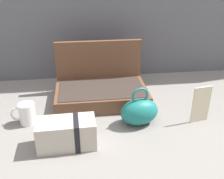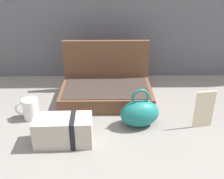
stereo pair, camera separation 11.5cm
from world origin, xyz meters
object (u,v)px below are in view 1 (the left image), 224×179
(teal_pouch_handbag, at_px, (139,111))
(info_card_left, at_px, (201,104))
(coffee_mug, at_px, (27,114))
(cream_toiletry_bag, at_px, (67,133))
(open_suitcase, at_px, (101,88))

(teal_pouch_handbag, relative_size, info_card_left, 1.09)
(coffee_mug, height_order, info_card_left, info_card_left)
(coffee_mug, relative_size, info_card_left, 0.64)
(cream_toiletry_bag, bearing_deg, info_card_left, 10.16)
(teal_pouch_handbag, xyz_separation_m, info_card_left, (0.28, -0.01, 0.02))
(open_suitcase, xyz_separation_m, teal_pouch_handbag, (0.15, -0.27, 0.00))
(open_suitcase, relative_size, info_card_left, 2.69)
(cream_toiletry_bag, relative_size, info_card_left, 1.34)
(info_card_left, bearing_deg, teal_pouch_handbag, 168.12)
(open_suitcase, relative_size, cream_toiletry_bag, 2.01)
(teal_pouch_handbag, relative_size, cream_toiletry_bag, 0.82)
(cream_toiletry_bag, distance_m, coffee_mug, 0.27)
(open_suitcase, height_order, teal_pouch_handbag, open_suitcase)
(cream_toiletry_bag, relative_size, coffee_mug, 2.09)
(info_card_left, bearing_deg, cream_toiletry_bag, -179.01)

